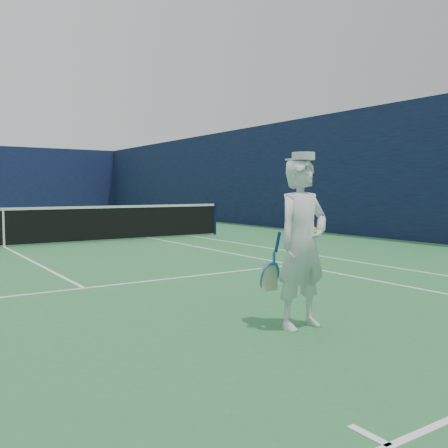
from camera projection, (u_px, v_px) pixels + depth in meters
name	position (u px, v px, depth m)	size (l,w,h in m)	color
ground	(4.00, 247.00, 12.73)	(80.00, 80.00, 0.00)	#2B723D
court_markings	(4.00, 247.00, 12.73)	(11.03, 23.83, 0.01)	white
windscreen_fence	(2.00, 168.00, 12.59)	(20.12, 36.12, 4.00)	#0F1739
tennis_net	(3.00, 225.00, 12.69)	(12.88, 0.09, 1.07)	#141E4C
tennis_player	(302.00, 243.00, 5.27)	(0.78, 0.47, 1.86)	white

